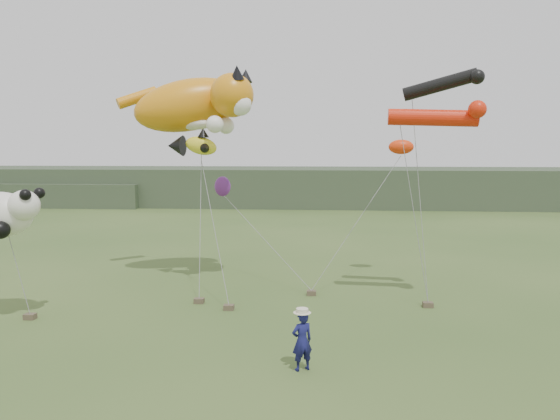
{
  "coord_description": "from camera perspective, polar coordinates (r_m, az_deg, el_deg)",
  "views": [
    {
      "loc": [
        1.65,
        -15.61,
        6.15
      ],
      "look_at": [
        0.12,
        3.0,
        4.05
      ],
      "focal_mm": 35.0,
      "sensor_mm": 36.0,
      "label": 1
    }
  ],
  "objects": [
    {
      "name": "tube_kites",
      "position": [
        22.05,
        16.67,
        10.6
      ],
      "size": [
        3.6,
        2.05,
        2.26
      ],
      "color": "black",
      "rests_on": "ground"
    },
    {
      "name": "festival_attendant",
      "position": [
        15.57,
        2.32,
        -13.52
      ],
      "size": [
        0.73,
        0.65,
        1.68
      ],
      "primitive_type": "imported",
      "rotation": [
        0.0,
        0.0,
        3.64
      ],
      "color": "#151650",
      "rests_on": "ground"
    },
    {
      "name": "ground",
      "position": [
        16.86,
        -1.28,
        -14.97
      ],
      "size": [
        120.0,
        120.0,
        0.0
      ],
      "primitive_type": "plane",
      "color": "#385123",
      "rests_on": "ground"
    },
    {
      "name": "panda_kite",
      "position": [
        21.72,
        -26.92,
        -0.32
      ],
      "size": [
        2.84,
        1.84,
        1.77
      ],
      "color": "white",
      "rests_on": "ground"
    },
    {
      "name": "sandbag_anchors",
      "position": [
        21.71,
        -3.84,
        -9.77
      ],
      "size": [
        15.06,
        4.42,
        0.2
      ],
      "color": "brown",
      "rests_on": "ground"
    },
    {
      "name": "headland",
      "position": [
        60.63,
        0.19,
        2.43
      ],
      "size": [
        90.0,
        13.0,
        4.0
      ],
      "color": "#2D3D28",
      "rests_on": "ground"
    },
    {
      "name": "cat_kite",
      "position": [
        25.33,
        -8.48,
        10.93
      ],
      "size": [
        6.82,
        3.98,
        3.27
      ],
      "color": "orange",
      "rests_on": "ground"
    },
    {
      "name": "fish_kite",
      "position": [
        24.41,
        -9.21,
        6.71
      ],
      "size": [
        2.45,
        1.6,
        1.29
      ],
      "color": "yellow",
      "rests_on": "ground"
    },
    {
      "name": "misc_kites",
      "position": [
        26.47,
        3.53,
        4.59
      ],
      "size": [
        9.67,
        2.08,
        2.83
      ],
      "color": "red",
      "rests_on": "ground"
    }
  ]
}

